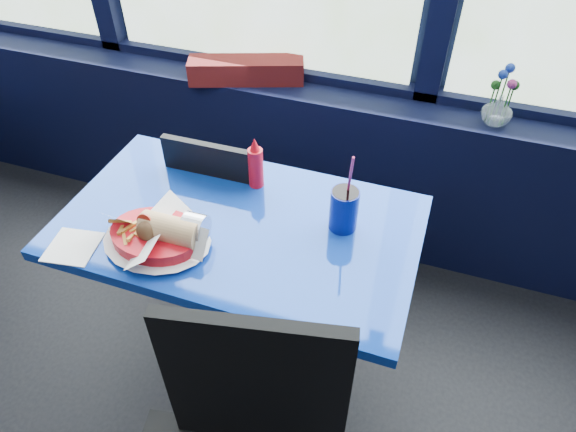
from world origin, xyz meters
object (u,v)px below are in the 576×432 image
(planter_box, at_px, (246,70))
(food_basket, at_px, (158,235))
(soda_cup, at_px, (344,209))
(near_table, at_px, (242,259))
(ketchup_bottle, at_px, (256,165))
(flower_vase, at_px, (499,107))
(chair_near_back, at_px, (230,204))

(planter_box, distance_m, food_basket, 1.02)
(planter_box, relative_size, soda_cup, 1.64)
(planter_box, xyz_separation_m, food_basket, (0.12, -1.01, -0.06))
(near_table, xyz_separation_m, ketchup_bottle, (-0.02, 0.21, 0.27))
(ketchup_bottle, height_order, soda_cup, soda_cup)
(flower_vase, xyz_separation_m, food_basket, (-0.97, -1.00, -0.09))
(chair_near_back, xyz_separation_m, flower_vase, (0.96, 0.51, 0.37))
(flower_vase, bearing_deg, chair_near_back, -152.28)
(chair_near_back, bearing_deg, near_table, 120.02)
(chair_near_back, bearing_deg, ketchup_bottle, 146.08)
(near_table, relative_size, ketchup_bottle, 5.95)
(planter_box, relative_size, flower_vase, 2.05)
(near_table, xyz_separation_m, planter_box, (-0.31, 0.84, 0.28))
(chair_near_back, relative_size, flower_vase, 3.51)
(near_table, distance_m, food_basket, 0.35)
(planter_box, distance_m, ketchup_bottle, 0.69)
(flower_vase, height_order, ketchup_bottle, flower_vase)
(flower_vase, bearing_deg, ketchup_bottle, -141.73)
(food_basket, xyz_separation_m, ketchup_bottle, (0.18, 0.38, 0.05))
(ketchup_bottle, bearing_deg, planter_box, 115.24)
(near_table, height_order, planter_box, planter_box)
(chair_near_back, distance_m, flower_vase, 1.15)
(near_table, height_order, chair_near_back, chair_near_back)
(near_table, bearing_deg, ketchup_bottle, 94.55)
(planter_box, bearing_deg, food_basket, -103.16)
(flower_vase, bearing_deg, food_basket, -133.93)
(ketchup_bottle, distance_m, soda_cup, 0.37)
(chair_near_back, bearing_deg, food_basket, 88.64)
(near_table, xyz_separation_m, flower_vase, (0.77, 0.83, 0.31))
(planter_box, xyz_separation_m, soda_cup, (0.65, -0.74, -0.02))
(near_table, bearing_deg, chair_near_back, 120.81)
(food_basket, xyz_separation_m, soda_cup, (0.53, 0.27, 0.04))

